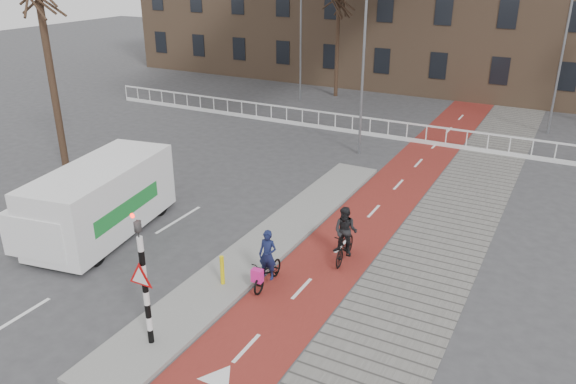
% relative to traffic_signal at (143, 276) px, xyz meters
% --- Properties ---
extents(ground, '(120.00, 120.00, 0.00)m').
position_rel_traffic_signal_xyz_m(ground, '(0.60, 2.02, -1.99)').
color(ground, '#38383A').
rests_on(ground, ground).
extents(bike_lane, '(2.50, 60.00, 0.01)m').
position_rel_traffic_signal_xyz_m(bike_lane, '(2.10, 12.02, -1.98)').
color(bike_lane, maroon).
rests_on(bike_lane, ground).
extents(sidewalk, '(3.00, 60.00, 0.01)m').
position_rel_traffic_signal_xyz_m(sidewalk, '(4.90, 12.02, -1.98)').
color(sidewalk, slate).
rests_on(sidewalk, ground).
extents(curb_island, '(1.80, 16.00, 0.12)m').
position_rel_traffic_signal_xyz_m(curb_island, '(-0.10, 6.02, -1.93)').
color(curb_island, gray).
rests_on(curb_island, ground).
extents(traffic_signal, '(0.80, 0.80, 3.68)m').
position_rel_traffic_signal_xyz_m(traffic_signal, '(0.00, 0.00, 0.00)').
color(traffic_signal, black).
rests_on(traffic_signal, curb_island).
extents(bollard, '(0.12, 0.12, 0.89)m').
position_rel_traffic_signal_xyz_m(bollard, '(0.05, 3.04, -1.43)').
color(bollard, yellow).
rests_on(bollard, curb_island).
extents(cyclist_near, '(0.65, 1.66, 1.73)m').
position_rel_traffic_signal_xyz_m(cyclist_near, '(1.15, 3.73, -1.40)').
color(cyclist_near, black).
rests_on(cyclist_near, bike_lane).
extents(cyclist_far, '(0.80, 1.69, 1.80)m').
position_rel_traffic_signal_xyz_m(cyclist_far, '(2.55, 6.10, -1.23)').
color(cyclist_far, black).
rests_on(cyclist_far, bike_lane).
extents(van, '(3.19, 5.97, 2.44)m').
position_rel_traffic_signal_xyz_m(van, '(-5.42, 4.00, -0.71)').
color(van, white).
rests_on(van, ground).
extents(railing, '(28.00, 0.10, 0.99)m').
position_rel_traffic_signal_xyz_m(railing, '(-4.40, 19.02, -1.68)').
color(railing, silver).
rests_on(railing, ground).
extents(tree_left, '(0.30, 0.30, 9.18)m').
position_rel_traffic_signal_xyz_m(tree_left, '(-11.31, 7.59, 2.60)').
color(tree_left, black).
rests_on(tree_left, ground).
extents(tree_mid, '(0.26, 0.26, 6.92)m').
position_rel_traffic_signal_xyz_m(tree_mid, '(-6.70, 26.69, 1.47)').
color(tree_mid, black).
rests_on(tree_mid, ground).
extents(streetlight_near, '(0.12, 0.12, 8.78)m').
position_rel_traffic_signal_xyz_m(streetlight_near, '(-0.84, 16.02, 2.40)').
color(streetlight_near, slate).
rests_on(streetlight_near, ground).
extents(streetlight_left, '(0.12, 0.12, 8.95)m').
position_rel_traffic_signal_xyz_m(streetlight_left, '(-8.24, 24.39, 2.48)').
color(streetlight_left, slate).
rests_on(streetlight_left, ground).
extents(streetlight_right, '(0.12, 0.12, 7.69)m').
position_rel_traffic_signal_xyz_m(streetlight_right, '(6.93, 23.95, 1.85)').
color(streetlight_right, slate).
rests_on(streetlight_right, ground).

